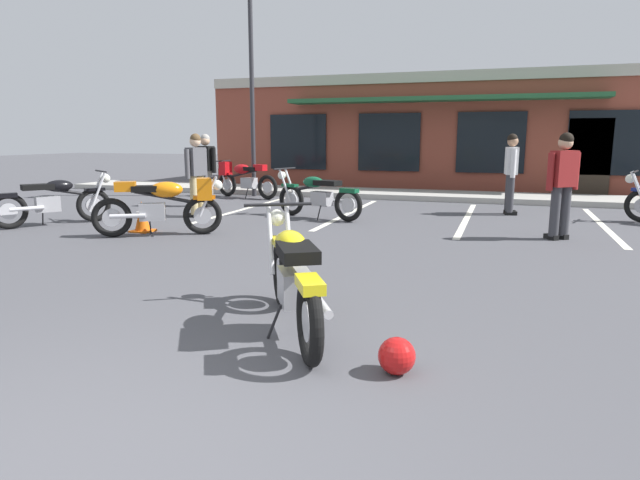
{
  "coord_description": "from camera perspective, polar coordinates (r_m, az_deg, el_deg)",
  "views": [
    {
      "loc": [
        1.91,
        -1.71,
        1.61
      ],
      "look_at": [
        0.11,
        3.56,
        0.55
      ],
      "focal_mm": 30.6,
      "sensor_mm": 36.0,
      "label": 1
    }
  ],
  "objects": [
    {
      "name": "ground_plane",
      "position": [
        6.39,
        0.79,
        -3.82
      ],
      "size": [
        80.0,
        80.0,
        0.0
      ],
      "primitive_type": "plane",
      "color": "#47474C"
    },
    {
      "name": "sidewalk_kerb",
      "position": [
        14.93,
        11.35,
        4.61
      ],
      "size": [
        22.0,
        1.8,
        0.14
      ],
      "primitive_type": "cube",
      "color": "#A8A59E",
      "rests_on": "ground_plane"
    },
    {
      "name": "brick_storefront_building",
      "position": [
        19.1,
        13.26,
        10.82
      ],
      "size": [
        14.53,
        6.26,
        3.45
      ],
      "color": "brown",
      "rests_on": "ground_plane"
    },
    {
      "name": "painted_stall_lines",
      "position": [
        11.41,
        8.94,
        2.51
      ],
      "size": [
        7.44,
        4.8,
        0.01
      ],
      "color": "silver",
      "rests_on": "ground_plane"
    },
    {
      "name": "motorcycle_foreground_classic",
      "position": [
        4.56,
        -2.84,
        -3.82
      ],
      "size": [
        1.32,
        1.88,
        0.98
      ],
      "color": "black",
      "rests_on": "ground_plane"
    },
    {
      "name": "motorcycle_red_sportbike",
      "position": [
        11.16,
        -26.09,
        3.75
      ],
      "size": [
        1.41,
        1.84,
        0.98
      ],
      "color": "black",
      "rests_on": "ground_plane"
    },
    {
      "name": "motorcycle_silver_naked",
      "position": [
        10.91,
        -0.23,
        4.71
      ],
      "size": [
        2.03,
        1.0,
        0.98
      ],
      "color": "black",
      "rests_on": "ground_plane"
    },
    {
      "name": "motorcycle_blue_standard",
      "position": [
        14.83,
        -8.01,
        6.45
      ],
      "size": [
        2.06,
        0.89,
        0.98
      ],
      "color": "black",
      "rests_on": "ground_plane"
    },
    {
      "name": "motorcycle_green_cafe_racer",
      "position": [
        9.31,
        -15.96,
        3.66
      ],
      "size": [
        1.9,
        1.3,
        0.98
      ],
      "color": "black",
      "rests_on": "ground_plane"
    },
    {
      "name": "person_in_black_shirt",
      "position": [
        12.06,
        19.35,
        7.01
      ],
      "size": [
        0.32,
        0.61,
        1.68
      ],
      "color": "black",
      "rests_on": "ground_plane"
    },
    {
      "name": "person_in_shorts_foreground",
      "position": [
        11.34,
        -12.81,
        7.15
      ],
      "size": [
        0.33,
        0.61,
        1.68
      ],
      "color": "black",
      "rests_on": "ground_plane"
    },
    {
      "name": "person_by_back_row",
      "position": [
        13.04,
        -11.85,
        7.62
      ],
      "size": [
        0.61,
        0.34,
        1.68
      ],
      "color": "black",
      "rests_on": "ground_plane"
    },
    {
      "name": "person_near_building",
      "position": [
        9.36,
        24.03,
        5.79
      ],
      "size": [
        0.53,
        0.45,
        1.68
      ],
      "color": "black",
      "rests_on": "ground_plane"
    },
    {
      "name": "helmet_on_pavement",
      "position": [
        3.85,
        8.04,
        -11.9
      ],
      "size": [
        0.26,
        0.26,
        0.26
      ],
      "color": "#B71414",
      "rests_on": "ground_plane"
    },
    {
      "name": "traffic_cone",
      "position": [
        9.84,
        -18.11,
        2.33
      ],
      "size": [
        0.34,
        0.34,
        0.53
      ],
      "color": "orange",
      "rests_on": "ground_plane"
    },
    {
      "name": "parking_lot_lamp_post",
      "position": [
        15.14,
        -7.37,
        17.76
      ],
      "size": [
        0.24,
        0.76,
        5.46
      ],
      "color": "#2D2D33",
      "rests_on": "ground_plane"
    }
  ]
}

